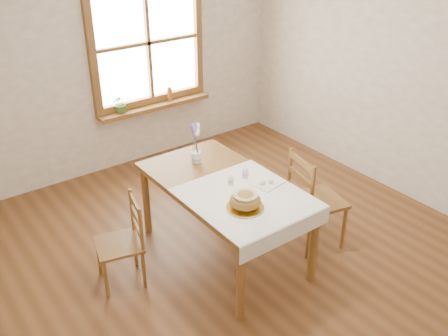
{
  "coord_description": "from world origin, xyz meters",
  "views": [
    {
      "loc": [
        -2.21,
        -2.7,
        2.91
      ],
      "look_at": [
        0.0,
        0.3,
        0.9
      ],
      "focal_mm": 40.0,
      "sensor_mm": 36.0,
      "label": 1
    }
  ],
  "objects_px": {
    "dining_table": "(224,192)",
    "chair_right": "(317,199)",
    "bread_plate": "(245,207)",
    "chair_left": "(119,243)",
    "flower_vase": "(196,158)"
  },
  "relations": [
    {
      "from": "dining_table",
      "to": "chair_left",
      "type": "height_order",
      "value": "chair_left"
    },
    {
      "from": "dining_table",
      "to": "chair_left",
      "type": "xyz_separation_m",
      "value": [
        -0.93,
        0.21,
        -0.27
      ]
    },
    {
      "from": "chair_left",
      "to": "chair_right",
      "type": "xyz_separation_m",
      "value": [
        1.73,
        -0.58,
        0.08
      ]
    },
    {
      "from": "dining_table",
      "to": "chair_right",
      "type": "xyz_separation_m",
      "value": [
        0.8,
        -0.37,
        -0.19
      ]
    },
    {
      "from": "bread_plate",
      "to": "flower_vase",
      "type": "height_order",
      "value": "flower_vase"
    },
    {
      "from": "chair_left",
      "to": "bread_plate",
      "type": "xyz_separation_m",
      "value": [
        0.82,
        -0.64,
        0.37
      ]
    },
    {
      "from": "chair_left",
      "to": "flower_vase",
      "type": "bearing_deg",
      "value": 118.8
    },
    {
      "from": "dining_table",
      "to": "chair_right",
      "type": "bearing_deg",
      "value": -24.7
    },
    {
      "from": "chair_right",
      "to": "flower_vase",
      "type": "xyz_separation_m",
      "value": [
        -0.78,
        0.83,
        0.32
      ]
    },
    {
      "from": "bread_plate",
      "to": "flower_vase",
      "type": "distance_m",
      "value": 0.9
    },
    {
      "from": "chair_right",
      "to": "bread_plate",
      "type": "bearing_deg",
      "value": 106.74
    },
    {
      "from": "bread_plate",
      "to": "chair_right",
      "type": "bearing_deg",
      "value": 3.92
    },
    {
      "from": "chair_left",
      "to": "flower_vase",
      "type": "relative_size",
      "value": 8.06
    },
    {
      "from": "chair_right",
      "to": "flower_vase",
      "type": "relative_size",
      "value": 9.71
    },
    {
      "from": "bread_plate",
      "to": "flower_vase",
      "type": "relative_size",
      "value": 2.94
    }
  ]
}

